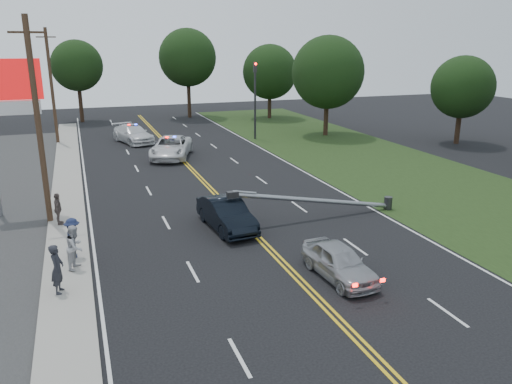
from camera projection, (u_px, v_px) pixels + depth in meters
name	position (u px, v px, depth m)	size (l,w,h in m)	color
ground	(322.00, 303.00, 17.45)	(120.00, 120.00, 0.00)	black
sidewalk	(67.00, 233.00, 23.70)	(1.80, 70.00, 0.12)	gray
grass_verge	(443.00, 190.00, 30.85)	(12.00, 80.00, 0.01)	#1D3012
centerline_yellow	(236.00, 214.00, 26.45)	(0.36, 80.00, 0.00)	gold
pylon_sign	(10.00, 100.00, 24.91)	(3.20, 0.35, 8.00)	gray
traffic_signal	(255.00, 94.00, 45.96)	(0.28, 0.41, 7.05)	#2D2D30
fallen_streetlight	(324.00, 201.00, 25.75)	(9.36, 0.44, 1.91)	#2D2D30
utility_pole_mid	(38.00, 123.00, 23.80)	(1.60, 0.28, 10.00)	#382619
utility_pole_far	(52.00, 86.00, 43.61)	(1.60, 0.28, 10.00)	#382619
tree_6	(77.00, 66.00, 55.52)	(5.64, 5.64, 9.10)	black
tree_7	(187.00, 58.00, 58.79)	(6.74, 6.74, 10.42)	black
tree_8	(270.00, 72.00, 58.72)	(6.38, 6.38, 8.62)	black
tree_9	(328.00, 72.00, 47.36)	(6.88, 6.88, 9.47)	black
tree_13	(463.00, 87.00, 43.59)	(5.42, 5.42, 7.72)	black
crashed_sedan	(226.00, 214.00, 24.25)	(1.59, 4.56, 1.50)	black
waiting_sedan	(339.00, 262.00, 19.18)	(1.56, 3.88, 1.32)	#9FA1A7
emergency_a	(171.00, 147.00, 39.33)	(2.74, 5.93, 1.65)	silver
emergency_b	(133.00, 134.00, 45.23)	(2.21, 5.44, 1.58)	silver
bystander_a	(57.00, 269.00, 17.72)	(0.67, 0.44, 1.83)	#25252C
bystander_b	(75.00, 247.00, 19.67)	(0.87, 0.68, 1.80)	#AEADB2
bystander_c	(73.00, 238.00, 20.70)	(1.10, 0.63, 1.71)	#1B2445
bystander_d	(58.00, 209.00, 24.45)	(0.94, 0.39, 1.60)	#5B4D49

